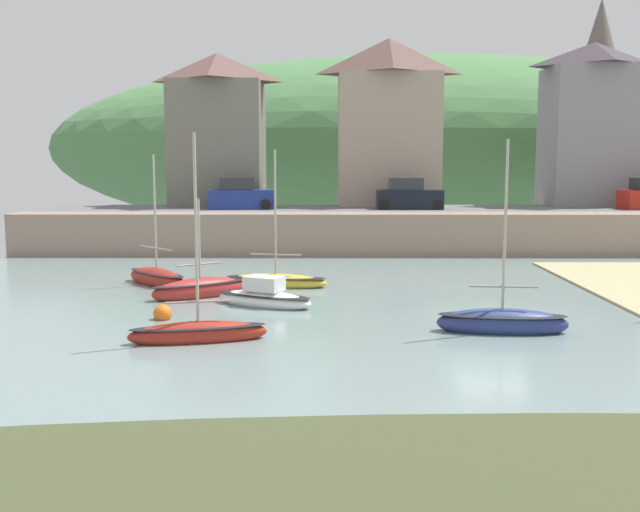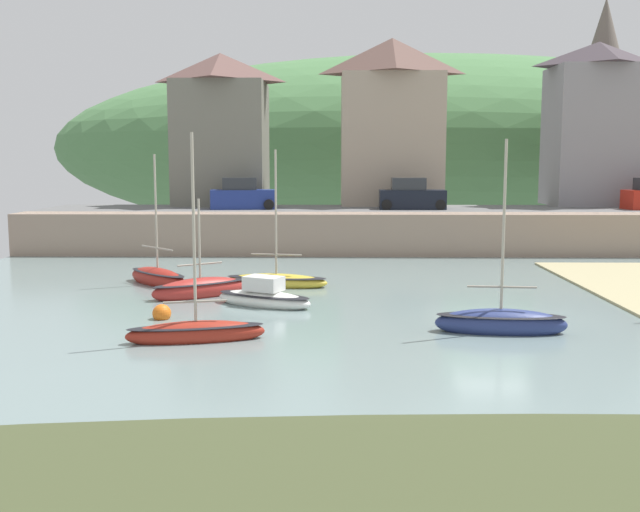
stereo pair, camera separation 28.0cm
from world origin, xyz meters
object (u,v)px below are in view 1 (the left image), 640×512
(church_with_spire, at_px, (598,98))
(motorboat_with_cabin, at_px, (198,332))
(parked_car_near_slipway, at_px, (240,196))
(waterfront_building_left, at_px, (218,129))
(dinghy_open_wooden, at_px, (276,281))
(fishing_boat_green, at_px, (200,289))
(rowboat_small_beached, at_px, (502,322))
(parked_car_by_wall, at_px, (409,196))
(waterfront_building_centre, at_px, (388,121))
(mooring_buoy, at_px, (163,314))
(waterfront_building_right, at_px, (592,123))
(sailboat_white_hull, at_px, (157,278))
(sailboat_nearest_shore, at_px, (264,297))

(church_with_spire, relative_size, motorboat_with_cabin, 2.28)
(church_with_spire, distance_m, parked_car_near_slipway, 27.38)
(waterfront_building_left, distance_m, parked_car_near_slipway, 6.57)
(church_with_spire, xyz_separation_m, dinghy_open_wooden, (-21.94, -23.25, -9.67))
(church_with_spire, bearing_deg, fishing_boat_green, -133.96)
(motorboat_with_cabin, bearing_deg, waterfront_building_left, 84.01)
(church_with_spire, distance_m, rowboat_small_beached, 36.10)
(rowboat_small_beached, bearing_deg, parked_car_by_wall, 96.11)
(waterfront_building_centre, relative_size, motorboat_with_cabin, 1.74)
(waterfront_building_centre, height_order, parked_car_by_wall, waterfront_building_centre)
(waterfront_building_centre, height_order, mooring_buoy, waterfront_building_centre)
(fishing_boat_green, bearing_deg, rowboat_small_beached, -64.46)
(fishing_boat_green, bearing_deg, parked_car_near_slipway, 56.37)
(waterfront_building_centre, distance_m, mooring_buoy, 28.86)
(waterfront_building_right, bearing_deg, sailboat_white_hull, -143.39)
(motorboat_with_cabin, bearing_deg, waterfront_building_centre, 61.63)
(motorboat_with_cabin, distance_m, parked_car_near_slipway, 24.77)
(sailboat_white_hull, bearing_deg, waterfront_building_left, 135.37)
(waterfront_building_left, height_order, waterfront_building_right, waterfront_building_right)
(rowboat_small_beached, bearing_deg, mooring_buoy, 175.96)
(waterfront_building_right, height_order, rowboat_small_beached, waterfront_building_right)
(sailboat_nearest_shore, xyz_separation_m, fishing_boat_green, (-2.71, 1.82, 0.00))
(fishing_boat_green, bearing_deg, sailboat_nearest_shore, -68.66)
(waterfront_building_right, relative_size, fishing_boat_green, 2.63)
(waterfront_building_left, xyz_separation_m, sailboat_white_hull, (-0.09, -18.88, -7.25))
(sailboat_nearest_shore, relative_size, fishing_boat_green, 0.99)
(rowboat_small_beached, relative_size, sailboat_white_hull, 1.07)
(dinghy_open_wooden, distance_m, sailboat_white_hull, 5.25)
(waterfront_building_centre, bearing_deg, mooring_buoy, -110.79)
(waterfront_building_right, distance_m, sailboat_nearest_shore, 32.02)
(waterfront_building_left, distance_m, fishing_boat_green, 23.02)
(sailboat_nearest_shore, bearing_deg, parked_car_near_slipway, 125.28)
(sailboat_nearest_shore, distance_m, dinghy_open_wooden, 4.30)
(fishing_boat_green, relative_size, parked_car_near_slipway, 0.97)
(rowboat_small_beached, relative_size, mooring_buoy, 9.82)
(sailboat_nearest_shore, bearing_deg, waterfront_building_centre, 100.60)
(dinghy_open_wooden, distance_m, parked_car_by_wall, 16.75)
(dinghy_open_wooden, height_order, parked_car_by_wall, dinghy_open_wooden)
(motorboat_with_cabin, height_order, sailboat_white_hull, motorboat_with_cabin)
(rowboat_small_beached, height_order, sailboat_white_hull, rowboat_small_beached)
(fishing_boat_green, bearing_deg, waterfront_building_right, 8.56)
(waterfront_building_right, height_order, parked_car_by_wall, waterfront_building_right)
(sailboat_nearest_shore, bearing_deg, parked_car_by_wall, 94.66)
(church_with_spire, xyz_separation_m, parked_car_near_slipway, (-25.15, -8.50, -6.72))
(sailboat_nearest_shore, height_order, motorboat_with_cabin, motorboat_with_cabin)
(sailboat_white_hull, bearing_deg, waterfront_building_centre, 103.97)
(waterfront_building_right, xyz_separation_m, motorboat_with_cabin, (-21.86, -29.05, -7.62))
(fishing_boat_green, xyz_separation_m, parked_car_near_slipway, (-0.34, 17.22, 2.89))
(waterfront_building_left, bearing_deg, motorboat_with_cabin, -83.21)
(church_with_spire, xyz_separation_m, sailboat_white_hull, (-27.19, -22.88, -9.61))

